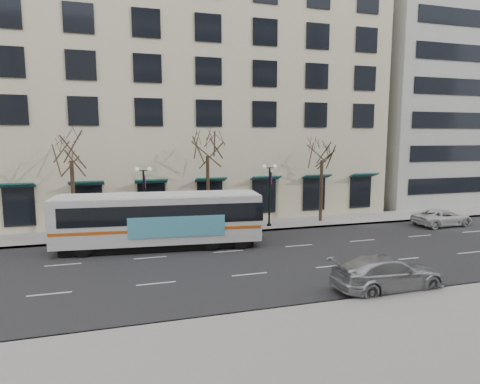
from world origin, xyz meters
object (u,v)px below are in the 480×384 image
object	(u,v)px
tree_far_mid	(207,144)
silver_car	(388,273)
tree_far_right	(322,149)
city_bus	(161,219)
lamp_post_left	(144,197)
lamp_post_right	(269,192)
white_pickup	(442,217)
tree_far_left	(71,147)

from	to	relation	value
tree_far_mid	silver_car	xyz separation A→B (m)	(5.85, -15.00, -6.08)
tree_far_right	city_bus	size ratio (longest dim) A/B	0.59
lamp_post_left	city_bus	size ratio (longest dim) A/B	0.38
lamp_post_right	city_bus	xyz separation A→B (m)	(-9.13, -3.77, -0.94)
lamp_post_left	city_bus	xyz separation A→B (m)	(0.87, -3.77, -0.94)
tree_far_right	city_bus	bearing A→B (deg)	-162.80
lamp_post_right	white_pickup	xyz separation A→B (m)	(14.28, -3.40, -2.24)
tree_far_right	lamp_post_left	distance (m)	15.40
lamp_post_right	white_pickup	bearing A→B (deg)	-13.39
silver_car	city_bus	bearing A→B (deg)	41.93
lamp_post_left	lamp_post_right	world-z (taller)	same
tree_far_mid	white_pickup	world-z (taller)	tree_far_mid
tree_far_mid	tree_far_right	bearing A→B (deg)	-0.00
tree_far_left	tree_far_mid	world-z (taller)	tree_far_mid
tree_far_left	white_pickup	distance (m)	30.16
tree_far_left	tree_far_right	world-z (taller)	tree_far_left
silver_car	white_pickup	size ratio (longest dim) A/B	1.12
lamp_post_right	silver_car	distance (m)	14.58
lamp_post_left	white_pickup	xyz separation A→B (m)	(24.28, -3.40, -2.24)
lamp_post_left	silver_car	world-z (taller)	lamp_post_left
lamp_post_right	city_bus	bearing A→B (deg)	-157.56
tree_far_mid	tree_far_right	size ratio (longest dim) A/B	1.06
tree_far_right	silver_car	distance (m)	16.54
silver_car	white_pickup	distance (m)	17.36
tree_far_mid	silver_car	world-z (taller)	tree_far_mid
tree_far_right	city_bus	distance (m)	15.43
lamp_post_left	tree_far_left	bearing A→B (deg)	173.17
tree_far_left	white_pickup	world-z (taller)	tree_far_left
tree_far_right	lamp_post_left	xyz separation A→B (m)	(-14.99, -0.60, -3.48)
tree_far_left	lamp_post_right	bearing A→B (deg)	-2.29
tree_far_left	white_pickup	bearing A→B (deg)	-7.78
tree_far_mid	white_pickup	xyz separation A→B (m)	(19.29, -4.00, -6.20)
white_pickup	tree_far_right	bearing A→B (deg)	64.52
tree_far_left	tree_far_mid	bearing A→B (deg)	0.00
white_pickup	silver_car	bearing A→B (deg)	127.13
tree_far_right	silver_car	bearing A→B (deg)	-105.45
city_bus	white_pickup	bearing A→B (deg)	6.22
tree_far_mid	lamp_post_left	xyz separation A→B (m)	(-4.99, -0.60, -3.96)
city_bus	silver_car	distance (m)	14.63
silver_car	tree_far_mid	bearing A→B (deg)	20.07
white_pickup	lamp_post_right	bearing A→B (deg)	74.43
tree_far_left	city_bus	world-z (taller)	tree_far_left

